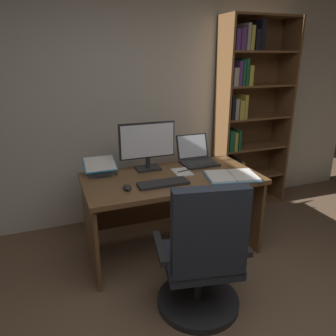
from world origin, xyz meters
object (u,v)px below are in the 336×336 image
Objects in this scene: laptop at (197,157)px; open_binder at (232,176)px; computer_mouse at (127,187)px; bookshelf at (246,115)px; reading_stand_with_book at (100,166)px; keyboard at (163,183)px; pen at (184,171)px; monitor at (147,146)px; notepad at (182,172)px; desk at (169,194)px; office_chair at (203,261)px.

laptop is 0.69× the size of open_binder.
bookshelf is at bearing 26.88° from computer_mouse.
laptop reaches higher than open_binder.
reading_stand_with_book reaches higher than open_binder.
keyboard and open_binder have the same top height.
computer_mouse is 0.36× the size of reading_stand_with_book.
laptop is 2.44× the size of pen.
notepad is at bearing -37.82° from monitor.
monitor is at bearing 90.00° from keyboard.
open_binder is (0.61, -0.05, -0.00)m from keyboard.
desk is 4.49× the size of laptop.
monitor reaches higher than laptop.
keyboard reaches higher than pen.
office_chair reaches higher than computer_mouse.
monitor is (-0.04, 1.08, 0.54)m from office_chair.
computer_mouse is at bearing -159.61° from pen.
bookshelf is 5.10× the size of keyboard.
pen is at bearing -35.77° from monitor.
computer_mouse is (-0.34, 0.66, 0.33)m from office_chair.
monitor is 5.04× the size of computer_mouse.
pen is (0.58, 0.21, -0.01)m from computer_mouse.
desk is 0.91m from office_chair.
desk is 1.52× the size of office_chair.
office_chair is (-0.10, -0.89, -0.11)m from desk.
office_chair reaches higher than open_binder.
office_chair is at bearing -87.83° from monitor.
bookshelf is 1.24m from pen.
keyboard is 0.34m from notepad.
open_binder is (1.04, -0.51, -0.05)m from reading_stand_with_book.
reading_stand_with_book is 0.75m from pen.
office_chair reaches higher than desk.
bookshelf is at bearing 26.50° from desk.
open_binder is at bearing -3.13° from computer_mouse.
pen is at bearing -149.75° from bookshelf.
keyboard is (-0.04, 0.66, 0.32)m from office_chair.
laptop is at bearing 39.88° from keyboard.
pen is (-1.03, -0.60, -0.34)m from bookshelf.
bookshelf is 20.59× the size of computer_mouse.
computer_mouse is 0.92m from open_binder.
keyboard reaches higher than desk.
monitor is 0.55m from computer_mouse.
monitor reaches higher than keyboard.
office_chair reaches higher than pen.
laptop is 1.63× the size of notepad.
notepad is at bearing 86.95° from office_chair.
laptop reaches higher than pen.
laptop is 0.32m from pen.
bookshelf reaches higher than open_binder.
keyboard is 2.00× the size of notepad.
notepad is at bearing -150.23° from bookshelf.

